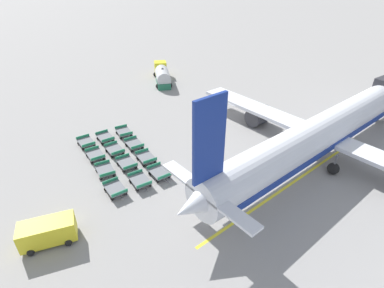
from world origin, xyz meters
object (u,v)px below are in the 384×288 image
object	(u,v)px
baggage_dolly_row_near_col_d	(115,189)
baggage_dolly_row_near_col_b	(95,155)
fuel_tanker_primary	(162,76)
baggage_dolly_row_near_col_c	(105,170)
baggage_dolly_row_near_col_a	(86,142)
baggage_dolly_row_mid_a_col_c	(127,163)
airplane	(331,128)
baggage_dolly_row_mid_b_col_c	(146,158)
baggage_dolly_row_mid_a_col_a	(105,137)
baggage_dolly_row_mid_b_col_a	(124,132)
baggage_dolly_row_mid_a_col_d	(140,181)
service_van	(48,232)
baggage_dolly_row_mid_b_col_b	(134,144)
baggage_dolly_row_mid_a_col_b	(115,150)
baggage_dolly_row_mid_b_col_d	(159,173)

from	to	relation	value
baggage_dolly_row_near_col_d	baggage_dolly_row_near_col_b	bearing A→B (deg)	172.86
fuel_tanker_primary	baggage_dolly_row_near_col_c	bearing A→B (deg)	-45.50
baggage_dolly_row_near_col_a	baggage_dolly_row_mid_a_col_c	bearing A→B (deg)	14.33
airplane	baggage_dolly_row_mid_b_col_c	bearing A→B (deg)	-122.45
baggage_dolly_row_mid_a_col_a	baggage_dolly_row_near_col_a	bearing A→B (deg)	-97.90
baggage_dolly_row_near_col_d	baggage_dolly_row_mid_b_col_a	xyz separation A→B (m)	(-10.12, 6.11, 0.00)
baggage_dolly_row_mid_b_col_c	baggage_dolly_row_mid_b_col_a	bearing A→B (deg)	173.48
baggage_dolly_row_near_col_c	baggage_dolly_row_mid_a_col_d	xyz separation A→B (m)	(3.92, 2.07, 0.00)
baggage_dolly_row_near_col_b	baggage_dolly_row_mid_a_col_d	size ratio (longest dim) A/B	1.00
service_van	baggage_dolly_row_mid_b_col_b	size ratio (longest dim) A/B	1.46
baggage_dolly_row_mid_a_col_b	service_van	bearing A→B (deg)	-47.91
service_van	baggage_dolly_row_mid_b_col_a	distance (m)	18.09
baggage_dolly_row_mid_a_col_d	baggage_dolly_row_mid_b_col_b	bearing A→B (deg)	155.77
baggage_dolly_row_mid_b_col_c	fuel_tanker_primary	bearing A→B (deg)	142.64
baggage_dolly_row_near_col_b	baggage_dolly_row_mid_b_col_b	size ratio (longest dim) A/B	1.00
baggage_dolly_row_near_col_d	baggage_dolly_row_mid_a_col_b	distance (m)	7.52
baggage_dolly_row_near_col_c	baggage_dolly_row_near_col_a	bearing A→B (deg)	175.09
airplane	baggage_dolly_row_mid_a_col_d	bearing A→B (deg)	-111.61
airplane	fuel_tanker_primary	size ratio (longest dim) A/B	4.81
baggage_dolly_row_near_col_a	baggage_dolly_row_mid_b_col_b	distance (m)	6.13
baggage_dolly_row_near_col_b	baggage_dolly_row_mid_a_col_a	bearing A→B (deg)	140.10
baggage_dolly_row_near_col_a	service_van	bearing A→B (deg)	-31.95
baggage_dolly_row_near_col_a	baggage_dolly_row_mid_a_col_b	xyz separation A→B (m)	(3.81, 2.06, 0.00)
airplane	baggage_dolly_row_near_col_b	world-z (taller)	airplane
baggage_dolly_row_near_col_b	baggage_dolly_row_mid_a_col_c	world-z (taller)	same
baggage_dolly_row_near_col_d	baggage_dolly_row_mid_a_col_c	bearing A→B (deg)	138.00
baggage_dolly_row_near_col_b	baggage_dolly_row_mid_b_col_d	distance (m)	8.57
baggage_dolly_row_mid_a_col_a	baggage_dolly_row_mid_b_col_b	size ratio (longest dim) A/B	0.99
baggage_dolly_row_near_col_a	baggage_dolly_row_mid_b_col_d	world-z (taller)	same
baggage_dolly_row_mid_b_col_b	airplane	bearing A→B (deg)	49.70
service_van	baggage_dolly_row_mid_b_col_c	xyz separation A→B (m)	(-5.32, 12.26, -0.64)
baggage_dolly_row_mid_b_col_b	baggage_dolly_row_mid_b_col_d	bearing A→B (deg)	-6.28
baggage_dolly_row_mid_a_col_c	baggage_dolly_row_mid_b_col_c	world-z (taller)	same
baggage_dolly_row_near_col_b	baggage_dolly_row_mid_a_col_b	distance (m)	2.32
baggage_dolly_row_near_col_a	baggage_dolly_row_mid_b_col_c	bearing A→B (deg)	28.54
baggage_dolly_row_mid_a_col_c	baggage_dolly_row_mid_b_col_d	xyz separation A→B (m)	(3.77, 1.92, 0.00)
baggage_dolly_row_mid_b_col_c	baggage_dolly_row_mid_b_col_d	distance (m)	3.43
baggage_dolly_row_mid_a_col_b	baggage_dolly_row_mid_a_col_c	distance (m)	3.49
baggage_dolly_row_near_col_c	baggage_dolly_row_mid_b_col_b	world-z (taller)	same
airplane	baggage_dolly_row_mid_b_col_a	world-z (taller)	airplane
baggage_dolly_row_near_col_c	baggage_dolly_row_near_col_d	size ratio (longest dim) A/B	1.02
fuel_tanker_primary	service_van	world-z (taller)	fuel_tanker_primary
service_van	baggage_dolly_row_near_col_b	distance (m)	12.33
baggage_dolly_row_near_col_b	baggage_dolly_row_mid_b_col_b	world-z (taller)	same
baggage_dolly_row_mid_a_col_c	baggage_dolly_row_mid_a_col_a	bearing A→B (deg)	175.55
baggage_dolly_row_near_col_a	baggage_dolly_row_mid_a_col_c	world-z (taller)	same
baggage_dolly_row_mid_a_col_a	baggage_dolly_row_mid_b_col_b	bearing A→B (deg)	29.62
baggage_dolly_row_near_col_b	baggage_dolly_row_near_col_d	size ratio (longest dim) A/B	1.01
fuel_tanker_primary	baggage_dolly_row_mid_b_col_a	bearing A→B (deg)	-47.59
fuel_tanker_primary	baggage_dolly_row_mid_b_col_c	xyz separation A→B (m)	(21.20, -16.19, -0.94)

